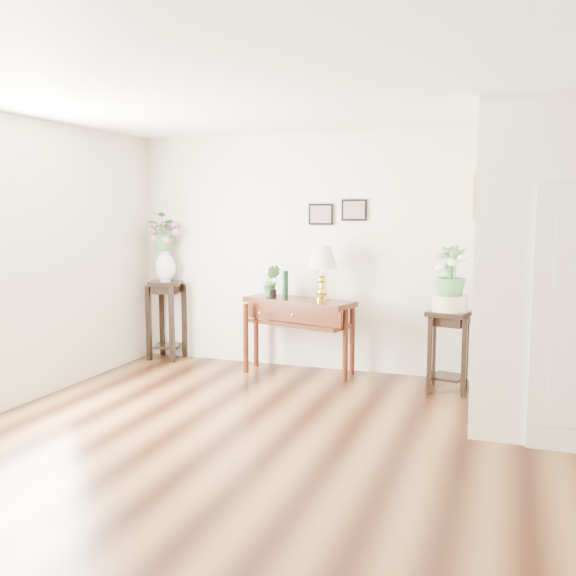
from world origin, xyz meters
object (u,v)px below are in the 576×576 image
at_px(console_table, 299,336).
at_px(table_lamp, 322,270).
at_px(plant_stand_a, 167,320).
at_px(plant_stand_b, 448,351).

distance_m(console_table, table_lamp, 0.84).
xyz_separation_m(table_lamp, plant_stand_a, (-2.11, 0.17, -0.73)).
relative_size(table_lamp, plant_stand_a, 0.63).
xyz_separation_m(console_table, table_lamp, (0.28, 0.00, 0.79)).
bearing_deg(console_table, table_lamp, 16.05).
height_order(console_table, plant_stand_a, plant_stand_a).
distance_m(table_lamp, plant_stand_b, 1.65).
height_order(console_table, table_lamp, table_lamp).
relative_size(plant_stand_a, plant_stand_b, 1.17).
bearing_deg(plant_stand_b, table_lamp, 173.08).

